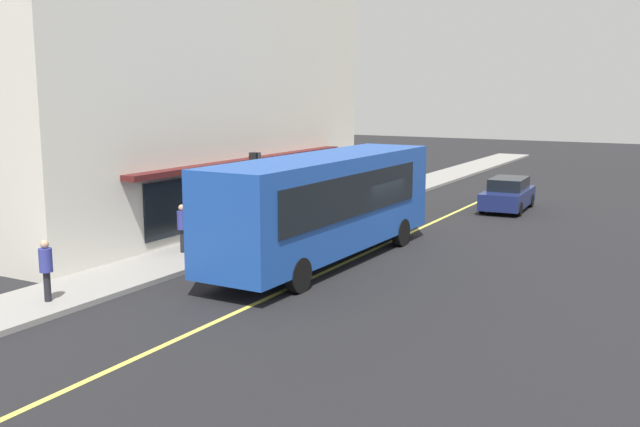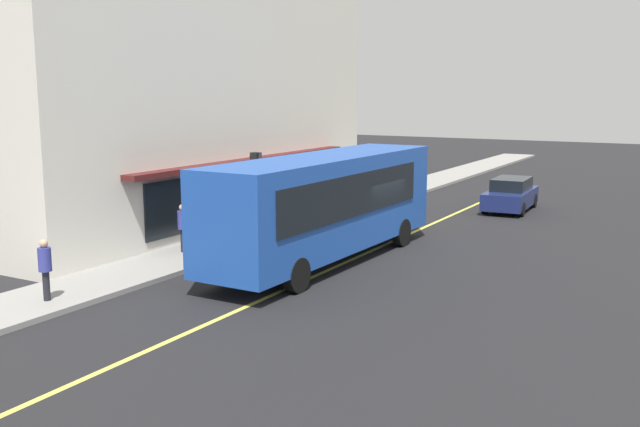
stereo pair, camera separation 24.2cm
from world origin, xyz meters
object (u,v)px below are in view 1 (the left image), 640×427
object	(u,v)px
bus	(326,202)
pedestrian_mid_block	(320,193)
pedestrian_at_corner	(182,224)
traffic_light	(256,175)
car_navy	(508,194)
pedestrian_by_curb	(46,265)

from	to	relation	value
bus	pedestrian_mid_block	xyz separation A→B (m)	(7.02, 4.12, -0.86)
pedestrian_mid_block	pedestrian_at_corner	bearing A→B (deg)	176.79
bus	traffic_light	size ratio (longest dim) A/B	3.49
traffic_light	pedestrian_mid_block	distance (m)	5.86
bus	pedestrian_at_corner	distance (m)	4.98
traffic_light	pedestrian_at_corner	bearing A→B (deg)	162.43
bus	pedestrian_mid_block	size ratio (longest dim) A/B	6.82
traffic_light	pedestrian_at_corner	distance (m)	3.48
pedestrian_at_corner	pedestrian_mid_block	bearing A→B (deg)	-3.21
car_navy	pedestrian_at_corner	distance (m)	16.54
bus	car_navy	xyz separation A→B (m)	(13.22, -2.54, -1.24)
traffic_light	pedestrian_by_curb	size ratio (longest dim) A/B	1.96
car_navy	pedestrian_at_corner	world-z (taller)	pedestrian_at_corner
car_navy	pedestrian_mid_block	distance (m)	9.11
bus	pedestrian_by_curb	distance (m)	8.87
traffic_light	pedestrian_mid_block	size ratio (longest dim) A/B	1.95
pedestrian_by_curb	pedestrian_at_corner	distance (m)	6.22
pedestrian_by_curb	pedestrian_mid_block	world-z (taller)	pedestrian_mid_block
bus	pedestrian_by_curb	xyz separation A→B (m)	(-7.88, 3.97, -0.86)
pedestrian_at_corner	traffic_light	bearing A→B (deg)	-17.57
car_navy	pedestrian_by_curb	distance (m)	22.09
bus	car_navy	size ratio (longest dim) A/B	2.55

